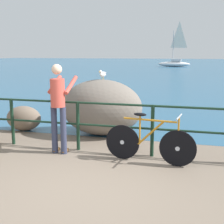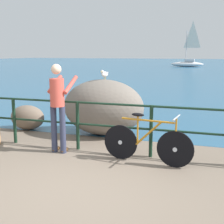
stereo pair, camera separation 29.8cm
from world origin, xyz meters
name	(u,v)px [view 2 (the right image)]	position (x,y,z in m)	size (l,w,h in m)	color
ground_plane	(185,79)	(0.00, 20.00, -0.05)	(120.00, 120.00, 0.10)	#756656
sea_surface	(199,65)	(0.00, 47.67, 0.00)	(120.00, 90.00, 0.01)	#285B7F
promenade_railing	(113,122)	(0.00, 1.65, 0.64)	(7.74, 0.07, 1.02)	black
bicycle	(147,142)	(0.76, 1.30, 0.39)	(1.69, 0.48, 0.92)	black
person_at_railing	(58,104)	(-1.06, 1.37, 0.99)	(0.46, 0.65, 1.78)	#333851
breakwater_boulder_main	(103,107)	(-0.66, 2.94, 0.68)	(2.01, 1.40, 1.36)	slate
breakwater_boulder_left	(28,117)	(-2.72, 2.78, 0.32)	(0.93, 0.64, 0.64)	#756353
seagull	(105,74)	(-0.63, 2.98, 1.50)	(0.16, 0.34, 0.23)	gold
sailboat	(188,62)	(-1.24, 39.65, 0.71)	(4.45, 1.47, 6.16)	white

